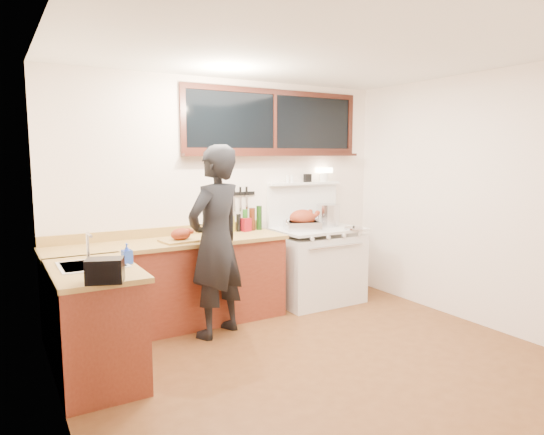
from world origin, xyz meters
TOP-DOWN VIEW (x-y plane):
  - ground_plane at (0.00, 0.00)m, footprint 4.00×3.50m
  - room_shell at (0.00, 0.00)m, footprint 4.10×3.60m
  - counter_back at (-0.80, 1.45)m, footprint 2.44×0.64m
  - counter_left at (-1.70, 0.62)m, footprint 0.64×1.09m
  - sink_unit at (-1.68, 0.70)m, footprint 0.50×0.45m
  - vintage_stove at (1.00, 1.41)m, footprint 1.02×0.74m
  - back_window at (0.60, 1.72)m, footprint 2.32×0.13m
  - left_doorway at (-1.99, -0.55)m, footprint 0.02×1.04m
  - knife_strip at (0.08, 1.73)m, footprint 0.46×0.03m
  - man at (-0.49, 1.01)m, footprint 0.80×0.69m
  - soap_bottle at (-1.43, 0.62)m, footprint 0.08×0.08m
  - toaster at (-1.70, 0.12)m, footprint 0.29×0.24m
  - cutting_board at (-0.71, 1.35)m, footprint 0.42×0.33m
  - roast_turkey at (0.76, 1.36)m, footprint 0.47×0.41m
  - stockpot at (1.20, 1.47)m, footprint 0.37×0.37m
  - saucepan at (1.02, 1.63)m, footprint 0.22×0.31m
  - pot_lid at (1.30, 1.10)m, footprint 0.28×0.28m
  - coffee_tin at (0.15, 1.60)m, footprint 0.12×0.10m
  - pitcher at (-0.15, 1.66)m, footprint 0.13×0.13m
  - bottle_cluster at (0.15, 1.63)m, footprint 0.49×0.07m

SIDE VIEW (x-z plane):
  - ground_plane at x=0.00m, z-range -0.02..0.00m
  - counter_left at x=-1.70m, z-range 0.00..0.90m
  - counter_back at x=-0.80m, z-range -0.05..0.95m
  - vintage_stove at x=1.00m, z-range -0.33..1.27m
  - sink_unit at x=-1.68m, z-range 0.66..1.03m
  - pot_lid at x=1.30m, z-range 0.89..0.93m
  - man at x=-0.49m, z-range 0.00..1.86m
  - cutting_board at x=-0.71m, z-range 0.88..1.02m
  - saucepan at x=1.02m, z-range 0.90..1.03m
  - coffee_tin at x=0.15m, z-range 0.90..1.05m
  - soap_bottle at x=-1.43m, z-range 0.90..1.07m
  - toaster at x=-1.70m, z-range 0.90..1.07m
  - pitcher at x=-0.15m, z-range 0.90..1.08m
  - roast_turkey at x=0.76m, z-range 0.88..1.12m
  - bottle_cluster at x=0.15m, z-range 0.88..1.16m
  - stockpot at x=1.20m, z-range 0.90..1.17m
  - left_doorway at x=-1.99m, z-range 0.00..2.17m
  - knife_strip at x=0.08m, z-range 1.17..1.45m
  - room_shell at x=0.00m, z-range 0.32..2.97m
  - back_window at x=0.60m, z-range 1.68..2.45m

